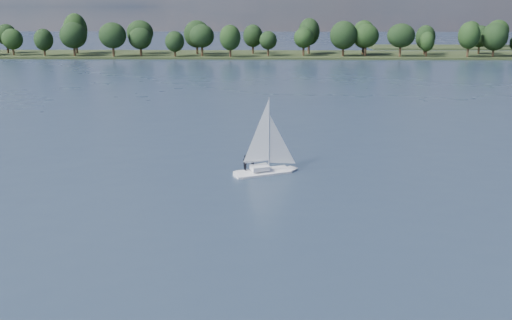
{
  "coord_description": "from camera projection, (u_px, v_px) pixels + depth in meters",
  "views": [
    {
      "loc": [
        0.56,
        -31.81,
        19.87
      ],
      "look_at": [
        -0.97,
        32.66,
        2.5
      ],
      "focal_mm": 40.0,
      "sensor_mm": 36.0,
      "label": 1
    }
  ],
  "objects": [
    {
      "name": "ground",
      "position": [
        267.0,
        95.0,
        132.42
      ],
      "size": [
        700.0,
        700.0,
        0.0
      ],
      "primitive_type": "plane",
      "color": "#233342",
      "rests_on": "ground"
    },
    {
      "name": "sailboat",
      "position": [
        263.0,
        152.0,
        69.26
      ],
      "size": [
        7.73,
        5.07,
        9.93
      ],
      "rotation": [
        0.0,
        0.0,
        0.43
      ],
      "color": "silver",
      "rests_on": "ground"
    },
    {
      "name": "treeline",
      "position": [
        262.0,
        36.0,
        234.82
      ],
      "size": [
        562.06,
        74.04,
        18.22
      ],
      "color": "black",
      "rests_on": "ground"
    },
    {
      "name": "far_shore",
      "position": [
        268.0,
        55.0,
        240.53
      ],
      "size": [
        660.0,
        40.0,
        1.5
      ],
      "primitive_type": "cube",
      "color": "black",
      "rests_on": "ground"
    }
  ]
}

